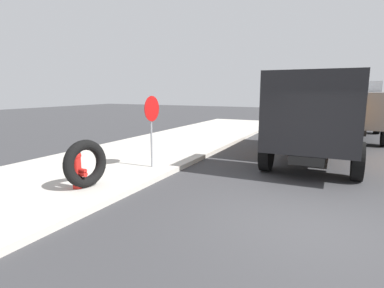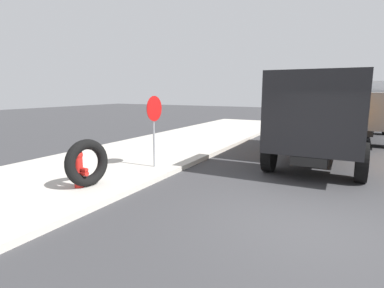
{
  "view_description": "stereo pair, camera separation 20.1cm",
  "coord_description": "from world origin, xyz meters",
  "views": [
    {
      "loc": [
        -5.77,
        -0.44,
        2.48
      ],
      "look_at": [
        0.33,
        2.59,
        1.28
      ],
      "focal_mm": 28.49,
      "sensor_mm": 36.0,
      "label": 1
    },
    {
      "loc": [
        -5.67,
        -0.62,
        2.48
      ],
      "look_at": [
        0.33,
        2.59,
        1.28
      ],
      "focal_mm": 28.49,
      "sensor_mm": 36.0,
      "label": 2
    }
  ],
  "objects": [
    {
      "name": "dump_truck_orange",
      "position": [
        5.7,
        0.38,
        1.61
      ],
      "size": [
        7.04,
        2.88,
        3.0
      ],
      "color": "orange",
      "rests_on": "ground"
    },
    {
      "name": "dump_truck_gray",
      "position": [
        12.68,
        -0.97,
        1.61
      ],
      "size": [
        7.03,
        2.86,
        3.0
      ],
      "color": "slate",
      "rests_on": "ground"
    },
    {
      "name": "ground_plane",
      "position": [
        0.0,
        0.0,
        0.0
      ],
      "size": [
        80.0,
        80.0,
        0.0
      ],
      "primitive_type": "plane",
      "color": "#38383A"
    },
    {
      "name": "sidewalk_curb",
      "position": [
        0.0,
        6.5,
        0.07
      ],
      "size": [
        36.0,
        5.0,
        0.15
      ],
      "primitive_type": "cube",
      "color": "#BCB7AD",
      "rests_on": "ground"
    },
    {
      "name": "stop_sign",
      "position": [
        1.89,
        4.72,
        1.66
      ],
      "size": [
        0.76,
        0.08,
        2.17
      ],
      "color": "gray",
      "rests_on": "sidewalk_curb"
    },
    {
      "name": "loose_tire",
      "position": [
        -0.5,
        5.05,
        0.74
      ],
      "size": [
        1.2,
        0.5,
        1.17
      ],
      "primitive_type": "torus",
      "rotation": [
        1.52,
        0.0,
        -0.17
      ],
      "color": "black",
      "rests_on": "sidewalk_curb"
    },
    {
      "name": "fire_hydrant",
      "position": [
        -0.67,
        5.17,
        0.65
      ],
      "size": [
        0.26,
        0.58,
        0.94
      ],
      "color": "red",
      "rests_on": "sidewalk_curb"
    }
  ]
}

